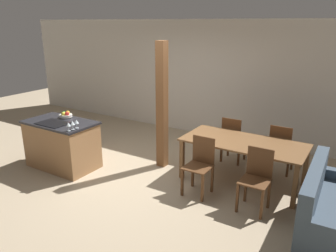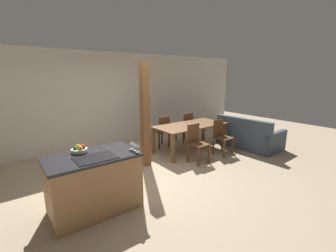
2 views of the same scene
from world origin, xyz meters
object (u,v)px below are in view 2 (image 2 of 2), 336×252
(dining_chair_far_right, at_px, (186,126))
(timber_post, at_px, (145,116))
(wine_glass_far, at_px, (131,142))
(dining_chair_far_left, at_px, (162,131))
(dining_chair_near_right, at_px, (221,136))
(kitchen_island, at_px, (94,183))
(wine_glass_middle, at_px, (134,144))
(couch, at_px, (249,137))
(dining_table, at_px, (190,128))
(fruit_bowl, at_px, (79,149))
(dining_chair_near_left, at_px, (196,142))
(wine_glass_near, at_px, (137,145))

(dining_chair_far_right, height_order, timber_post, timber_post)
(wine_glass_far, distance_m, dining_chair_far_left, 2.93)
(dining_chair_near_right, bearing_deg, kitchen_island, -172.36)
(wine_glass_middle, height_order, couch, wine_glass_middle)
(dining_table, height_order, dining_chair_far_left, dining_chair_far_left)
(kitchen_island, relative_size, couch, 0.78)
(dining_chair_far_left, distance_m, dining_chair_far_right, 0.91)
(fruit_bowl, height_order, dining_chair_near_left, fruit_bowl)
(wine_glass_far, distance_m, dining_chair_far_right, 3.62)
(dining_table, bearing_deg, wine_glass_far, -152.31)
(couch, bearing_deg, fruit_bowl, 90.12)
(kitchen_island, distance_m, dining_chair_far_right, 4.02)
(dining_table, bearing_deg, dining_chair_far_right, 57.26)
(dining_chair_near_right, bearing_deg, dining_table, 122.74)
(fruit_bowl, distance_m, timber_post, 1.87)
(couch, bearing_deg, dining_table, 61.61)
(wine_glass_far, relative_size, dining_chair_far_left, 0.16)
(dining_chair_far_left, height_order, dining_chair_far_right, same)
(couch, height_order, timber_post, timber_post)
(fruit_bowl, distance_m, wine_glass_near, 0.89)
(dining_chair_far_left, relative_size, timber_post, 0.39)
(dining_chair_near_left, bearing_deg, wine_glass_near, -158.97)
(fruit_bowl, xyz_separation_m, dining_chair_far_left, (2.74, 1.65, -0.46))
(wine_glass_near, height_order, dining_chair_far_left, wine_glass_near)
(fruit_bowl, distance_m, wine_glass_middle, 0.84)
(fruit_bowl, xyz_separation_m, dining_chair_near_right, (3.65, 0.24, -0.46))
(wine_glass_middle, bearing_deg, couch, 8.53)
(wine_glass_far, relative_size, couch, 0.09)
(dining_chair_far_left, xyz_separation_m, timber_post, (-1.07, -0.85, 0.68))
(wine_glass_middle, xyz_separation_m, dining_chair_far_left, (2.05, 2.11, -0.53))
(wine_glass_middle, xyz_separation_m, timber_post, (0.98, 1.26, 0.15))
(dining_chair_near_right, height_order, couch, dining_chair_near_right)
(couch, xyz_separation_m, timber_post, (-3.10, 0.64, 0.88))
(fruit_bowl, xyz_separation_m, wine_glass_middle, (0.69, -0.46, 0.07))
(kitchen_island, xyz_separation_m, dining_table, (3.09, 1.18, 0.20))
(dining_chair_near_right, distance_m, dining_chair_far_right, 1.41)
(kitchen_island, distance_m, wine_glass_middle, 0.84)
(dining_table, bearing_deg, dining_chair_near_right, -57.26)
(fruit_bowl, distance_m, wine_glass_far, 0.79)
(dining_chair_near_left, relative_size, dining_chair_far_right, 1.00)
(dining_chair_far_left, height_order, couch, dining_chair_far_left)
(fruit_bowl, bearing_deg, kitchen_island, -65.92)
(wine_glass_near, xyz_separation_m, dining_table, (2.50, 1.49, -0.36))
(wine_glass_near, height_order, dining_table, wine_glass_near)
(dining_chair_far_left, xyz_separation_m, couch, (2.03, -1.50, -0.20))
(kitchen_island, relative_size, wine_glass_far, 8.91)
(dining_chair_near_left, bearing_deg, dining_chair_far_left, 90.00)
(wine_glass_near, xyz_separation_m, couch, (4.08, 0.70, -0.73))
(dining_table, xyz_separation_m, dining_chair_near_left, (-0.45, -0.71, -0.16))
(dining_chair_near_left, xyz_separation_m, couch, (2.03, -0.09, -0.20))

